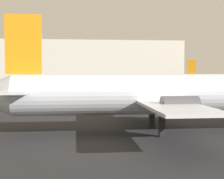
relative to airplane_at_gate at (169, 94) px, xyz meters
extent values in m
cylinder|color=silver|center=(0.26, 0.00, 0.01)|extent=(27.95, 3.92, 3.60)
cube|color=silver|center=(-1.14, 0.01, -0.53)|extent=(4.46, 21.80, 0.23)
cube|color=silver|center=(-13.22, 0.15, 0.37)|extent=(2.38, 8.05, 0.15)
cube|color=orange|center=(-12.74, 0.15, 4.35)|extent=(3.06, 0.32, 5.07)
cylinder|color=#4C4C54|center=(-0.25, 4.14, -0.71)|extent=(2.88, 1.75, 1.72)
cylinder|color=#4C4C54|center=(-0.35, -4.13, -0.71)|extent=(2.88, 1.75, 1.72)
cube|color=black|center=(-1.12, 1.92, -2.62)|extent=(0.48, 0.48, 1.67)
cube|color=black|center=(-1.16, -1.90, -2.62)|extent=(0.48, 0.48, 1.67)
cylinder|color=#B2BCCC|center=(33.53, 63.42, -0.40)|extent=(17.66, 7.09, 2.51)
cone|color=#B2BCCC|center=(23.70, 66.13, -0.40)|extent=(3.32, 3.15, 2.51)
cube|color=#B2BCCC|center=(32.68, 63.65, -0.77)|extent=(9.32, 22.59, 0.18)
cube|color=#B2BCCC|center=(25.38, 65.66, -0.14)|extent=(3.38, 6.50, 0.12)
cube|color=orange|center=(25.74, 65.56, 3.06)|extent=(2.35, 0.85, 4.40)
cylinder|color=#4C4C54|center=(34.32, 67.63, -0.90)|extent=(2.51, 1.88, 1.34)
cylinder|color=#4C4C54|center=(32.05, 59.40, -0.90)|extent=(2.51, 1.88, 1.34)
cube|color=black|center=(33.07, 65.09, -2.55)|extent=(0.46, 0.46, 1.81)
cube|color=black|center=(32.28, 62.22, -2.55)|extent=(0.46, 0.46, 1.81)
cube|color=beige|center=(-9.32, 90.67, 4.18)|extent=(73.73, 26.79, 15.28)
camera|label=1|loc=(-8.68, -29.68, 2.10)|focal=54.72mm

